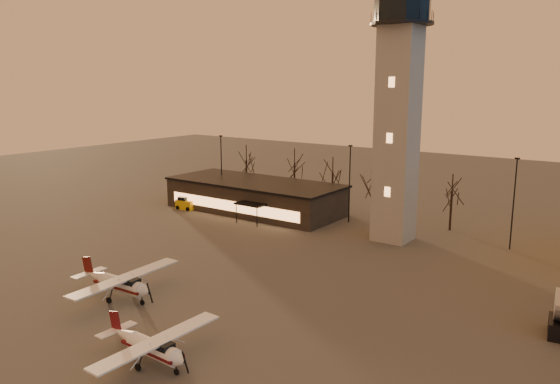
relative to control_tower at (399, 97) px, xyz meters
name	(u,v)px	position (x,y,z in m)	size (l,w,h in m)	color
ground	(220,335)	(0.00, -30.00, -16.33)	(220.00, 220.00, 0.00)	#474541
control_tower	(399,97)	(0.00, 0.00, 0.00)	(6.80, 6.80, 32.60)	gray
terminal	(255,196)	(-21.99, 1.98, -14.17)	(25.40, 12.20, 4.30)	black
light_poles	(402,193)	(0.50, 1.00, -10.92)	(58.50, 12.25, 10.14)	black
tree_row	(332,168)	(-13.70, 9.16, -10.39)	(37.20, 9.20, 8.80)	black
cessna_front	(155,352)	(-0.46, -35.71, -15.39)	(7.84, 9.92, 2.74)	white
cessna_rear	(124,288)	(-10.98, -29.82, -15.29)	(8.73, 11.03, 3.04)	silver
service_cart	(186,204)	(-30.72, -3.00, -15.64)	(2.95, 2.00, 1.81)	gold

